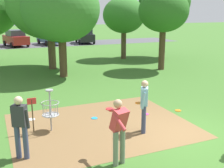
# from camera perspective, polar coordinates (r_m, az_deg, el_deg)

# --- Properties ---
(ground_plane) EXTENTS (160.00, 160.00, 0.00)m
(ground_plane) POSITION_cam_1_polar(r_m,az_deg,el_deg) (9.32, 14.39, -9.92)
(ground_plane) COLOR #3D6B28
(dirt_tee_pad) EXTENTS (5.96, 4.77, 0.01)m
(dirt_tee_pad) POSITION_cam_1_polar(r_m,az_deg,el_deg) (9.75, -2.31, -8.32)
(dirt_tee_pad) COLOR brown
(dirt_tee_pad) RESTS_ON ground
(disc_golf_basket) EXTENTS (0.98, 0.58, 1.39)m
(disc_golf_basket) POSITION_cam_1_polar(r_m,az_deg,el_deg) (9.27, -12.77, -4.93)
(disc_golf_basket) COLOR #9E9EA3
(disc_golf_basket) RESTS_ON ground
(player_foreground_watching) EXTENTS (0.45, 1.17, 1.71)m
(player_foreground_watching) POSITION_cam_1_polar(r_m,az_deg,el_deg) (7.03, 1.40, -8.85)
(player_foreground_watching) COLOR slate
(player_foreground_watching) RESTS_ON ground
(player_waiting_left) EXTENTS (0.45, 0.48, 1.71)m
(player_waiting_left) POSITION_cam_1_polar(r_m,az_deg,el_deg) (8.95, 6.51, -3.91)
(player_waiting_left) COLOR #384260
(player_waiting_left) RESTS_ON ground
(player_waiting_right) EXTENTS (0.48, 0.45, 1.71)m
(player_waiting_right) POSITION_cam_1_polar(r_m,az_deg,el_deg) (7.68, -18.08, -7.70)
(player_waiting_right) COLOR #384260
(player_waiting_right) RESTS_ON ground
(frisbee_by_tee) EXTENTS (0.24, 0.24, 0.02)m
(frisbee_by_tee) POSITION_cam_1_polar(r_m,az_deg,el_deg) (11.40, 13.24, -5.24)
(frisbee_by_tee) COLOR orange
(frisbee_by_tee) RESTS_ON ground
(frisbee_far_left) EXTENTS (0.25, 0.25, 0.02)m
(frisbee_far_left) POSITION_cam_1_polar(r_m,az_deg,el_deg) (10.62, -15.99, -6.91)
(frisbee_far_left) COLOR white
(frisbee_far_left) RESTS_ON ground
(frisbee_far_right) EXTENTS (0.23, 0.23, 0.02)m
(frisbee_far_right) POSITION_cam_1_polar(r_m,az_deg,el_deg) (10.35, -3.58, -6.92)
(frisbee_far_right) COLOR #1E93DB
(frisbee_far_right) RESTS_ON ground
(frisbee_scattered_b) EXTENTS (0.20, 0.20, 0.02)m
(frisbee_scattered_b) POSITION_cam_1_polar(r_m,az_deg,el_deg) (10.80, 6.94, -6.08)
(frisbee_scattered_b) COLOR #E53D99
(frisbee_scattered_b) RESTS_ON ground
(tree_near_left) EXTENTS (3.40, 3.40, 4.99)m
(tree_near_left) POSITION_cam_1_polar(r_m,az_deg,el_deg) (23.37, 2.42, 13.72)
(tree_near_left) COLOR brown
(tree_near_left) RESTS_ON ground
(tree_near_right) EXTENTS (3.25, 3.25, 5.24)m
(tree_near_right) POSITION_cam_1_polar(r_m,az_deg,el_deg) (19.06, 10.40, 14.29)
(tree_near_right) COLOR #4C3823
(tree_near_right) RESTS_ON ground
(tree_mid_left) EXTENTS (5.50, 5.50, 6.66)m
(tree_mid_left) POSITION_cam_1_polar(r_m,az_deg,el_deg) (19.46, -12.58, 15.62)
(tree_mid_left) COLOR brown
(tree_mid_left) RESTS_ON ground
(tree_mid_center) EXTENTS (4.45, 4.45, 5.84)m
(tree_mid_center) POSITION_cam_1_polar(r_m,az_deg,el_deg) (16.80, -10.31, 14.67)
(tree_mid_center) COLOR #4C3823
(tree_mid_center) RESTS_ON ground
(tree_far_center) EXTENTS (4.24, 4.24, 6.40)m
(tree_far_center) POSITION_cam_1_polar(r_m,az_deg,el_deg) (24.51, 10.58, 15.98)
(tree_far_center) COLOR #4C3823
(tree_far_center) RESTS_ON ground
(parking_lot_strip) EXTENTS (36.00, 6.00, 0.01)m
(parking_lot_strip) POSITION_cam_1_polar(r_m,az_deg,el_deg) (35.05, -14.59, 7.71)
(parking_lot_strip) COLOR #4C4C51
(parking_lot_strip) RESTS_ON ground
(parked_car_center_left) EXTENTS (2.68, 4.49, 1.84)m
(parked_car_center_left) POSITION_cam_1_polar(r_m,az_deg,el_deg) (34.08, -18.93, 8.78)
(parked_car_center_left) COLOR maroon
(parked_car_center_left) RESTS_ON ground
(parked_car_center_right) EXTENTS (2.50, 4.45, 1.84)m
(parked_car_center_right) POSITION_cam_1_polar(r_m,az_deg,el_deg) (34.95, -12.54, 9.32)
(parked_car_center_right) COLOR #2D4784
(parked_car_center_right) RESTS_ON ground
(parked_car_rightmost) EXTENTS (2.43, 4.42, 1.84)m
(parked_car_rightmost) POSITION_cam_1_polar(r_m,az_deg,el_deg) (35.78, -5.53, 9.70)
(parked_car_rightmost) COLOR black
(parked_car_rightmost) RESTS_ON ground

